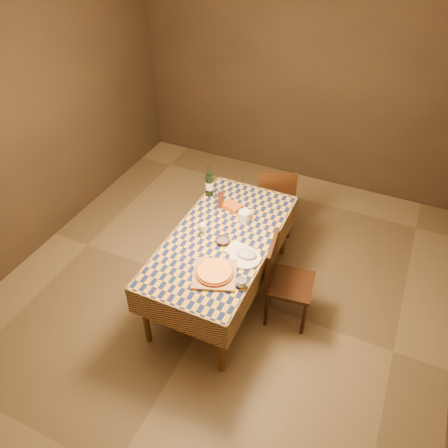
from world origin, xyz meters
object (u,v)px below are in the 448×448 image
object	(u,v)px
wine_bottle	(209,185)
white_plate	(245,258)
dining_table	(222,244)
cutting_board	(215,274)
chair_right	(282,277)
pizza	(215,272)
bowl	(223,241)
chair_far	(276,197)

from	to	relation	value
wine_bottle	white_plate	world-z (taller)	wine_bottle
dining_table	cutting_board	distance (m)	0.49
chair_right	dining_table	bearing A→B (deg)	178.88
wine_bottle	dining_table	bearing A→B (deg)	-54.57
pizza	bowl	size ratio (longest dim) A/B	3.21
cutting_board	white_plate	distance (m)	0.34
cutting_board	chair_right	world-z (taller)	chair_right
cutting_board	wine_bottle	bearing A→B (deg)	118.12
wine_bottle	chair_far	size ratio (longest dim) A/B	0.37
cutting_board	bowl	size ratio (longest dim) A/B	2.75
dining_table	pizza	xyz separation A→B (m)	(0.15, -0.46, 0.12)
dining_table	bowl	size ratio (longest dim) A/B	13.69
dining_table	pizza	bearing A→B (deg)	-72.45
pizza	bowl	world-z (taller)	pizza
bowl	white_plate	distance (m)	0.30
pizza	chair_far	size ratio (longest dim) A/B	0.46
cutting_board	wine_bottle	distance (m)	1.18
bowl	white_plate	world-z (taller)	bowl
pizza	chair_right	bearing A→B (deg)	43.18
cutting_board	pizza	distance (m)	0.03
chair_far	chair_right	size ratio (longest dim) A/B	1.00
dining_table	pizza	size ratio (longest dim) A/B	4.26
wine_bottle	chair_right	size ratio (longest dim) A/B	0.37
chair_right	wine_bottle	bearing A→B (deg)	150.56
dining_table	wine_bottle	distance (m)	0.73
bowl	wine_bottle	world-z (taller)	wine_bottle
wine_bottle	chair_right	distance (m)	1.25
cutting_board	pizza	bearing A→B (deg)	0.00
wine_bottle	bowl	bearing A→B (deg)	-54.85
pizza	white_plate	distance (m)	0.34
cutting_board	white_plate	xyz separation A→B (m)	(0.16, 0.29, -0.00)
chair_far	chair_right	bearing A→B (deg)	-67.77
pizza	chair_far	xyz separation A→B (m)	(0.01, 1.61, -0.29)
wine_bottle	chair_right	world-z (taller)	wine_bottle
pizza	white_plate	bearing A→B (deg)	61.15
dining_table	white_plate	size ratio (longest dim) A/B	6.51
chair_right	chair_far	bearing A→B (deg)	112.23
chair_far	white_plate	bearing A→B (deg)	-83.27
dining_table	chair_far	bearing A→B (deg)	82.40
white_plate	chair_right	size ratio (longest dim) A/B	0.30
dining_table	bowl	bearing A→B (deg)	-57.85
cutting_board	pizza	xyz separation A→B (m)	(0.00, 0.00, 0.03)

